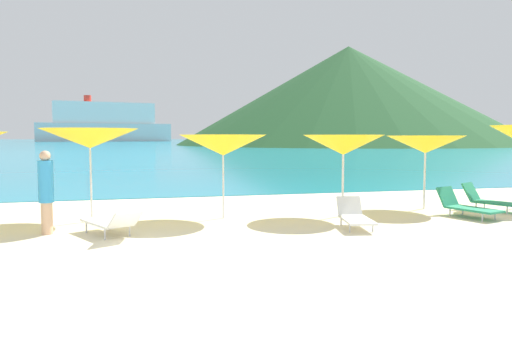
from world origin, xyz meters
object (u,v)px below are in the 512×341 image
(umbrella_3, at_px, (90,138))
(lounge_chair_1, at_px, (466,206))
(umbrella_4, at_px, (223,145))
(lounge_chair_6, at_px, (355,216))
(lounge_chair_0, at_px, (112,221))
(beachgoer_0, at_px, (46,190))
(cruise_ship, at_px, (105,124))
(umbrella_5, at_px, (343,145))
(lounge_chair_2, at_px, (489,200))
(umbrella_6, at_px, (425,144))

(umbrella_3, bearing_deg, lounge_chair_1, -9.75)
(umbrella_4, distance_m, lounge_chair_6, 3.57)
(lounge_chair_0, distance_m, beachgoer_0, 1.54)
(umbrella_3, distance_m, lounge_chair_6, 6.37)
(umbrella_4, relative_size, cruise_ship, 0.04)
(umbrella_5, xyz_separation_m, beachgoer_0, (-6.84, -0.62, -0.88))
(umbrella_3, distance_m, lounge_chair_1, 9.34)
(umbrella_4, distance_m, lounge_chair_2, 7.44)
(umbrella_6, bearing_deg, lounge_chair_2, -23.48)
(umbrella_3, bearing_deg, umbrella_6, -0.63)
(lounge_chair_2, distance_m, lounge_chair_6, 4.85)
(beachgoer_0, bearing_deg, lounge_chair_0, -5.88)
(beachgoer_0, xyz_separation_m, cruise_ship, (-14.48, 217.81, 7.03))
(umbrella_4, height_order, lounge_chair_0, umbrella_4)
(umbrella_3, xyz_separation_m, cruise_ship, (-15.23, 216.49, 5.98))
(umbrella_6, height_order, beachgoer_0, umbrella_6)
(lounge_chair_1, bearing_deg, lounge_chair_2, 12.53)
(umbrella_6, relative_size, lounge_chair_6, 1.46)
(umbrella_5, bearing_deg, cruise_ship, 95.61)
(umbrella_6, distance_m, lounge_chair_0, 8.58)
(lounge_chair_0, bearing_deg, umbrella_3, -101.46)
(umbrella_5, relative_size, beachgoer_0, 1.19)
(lounge_chair_0, bearing_deg, beachgoer_0, -50.12)
(umbrella_3, bearing_deg, lounge_chair_6, -20.58)
(beachgoer_0, bearing_deg, lounge_chair_2, 18.52)
(umbrella_4, bearing_deg, lounge_chair_0, -148.74)
(umbrella_3, relative_size, umbrella_6, 1.08)
(lounge_chair_1, height_order, lounge_chair_2, lounge_chair_2)
(umbrella_3, distance_m, beachgoer_0, 1.84)
(umbrella_4, bearing_deg, umbrella_3, 174.63)
(umbrella_6, xyz_separation_m, lounge_chair_2, (1.55, -0.67, -1.50))
(umbrella_5, height_order, cruise_ship, cruise_ship)
(umbrella_4, relative_size, beachgoer_0, 1.24)
(umbrella_5, distance_m, lounge_chair_2, 4.54)
(umbrella_6, bearing_deg, beachgoer_0, -172.70)
(lounge_chair_1, relative_size, lounge_chair_6, 1.11)
(umbrella_4, distance_m, lounge_chair_0, 3.34)
(umbrella_6, distance_m, lounge_chair_2, 2.26)
(lounge_chair_2, bearing_deg, lounge_chair_6, 170.42)
(lounge_chair_6, distance_m, beachgoer_0, 6.57)
(lounge_chair_6, bearing_deg, lounge_chair_2, 27.25)
(umbrella_5, height_order, lounge_chair_0, umbrella_5)
(umbrella_3, bearing_deg, cruise_ship, 94.02)
(lounge_chair_0, distance_m, lounge_chair_6, 5.18)
(umbrella_6, distance_m, beachgoer_0, 9.69)
(lounge_chair_0, height_order, lounge_chair_6, lounge_chair_6)
(umbrella_4, distance_m, beachgoer_0, 4.09)
(lounge_chair_1, relative_size, beachgoer_0, 0.95)
(umbrella_5, xyz_separation_m, cruise_ship, (-21.33, 217.19, 6.15))
(lounge_chair_1, bearing_deg, cruise_ship, 78.38)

